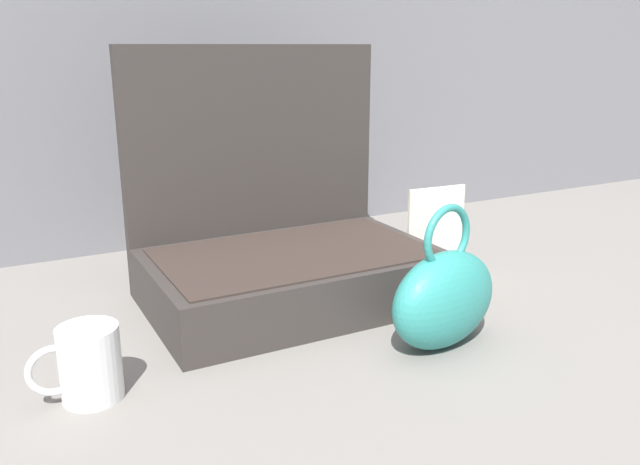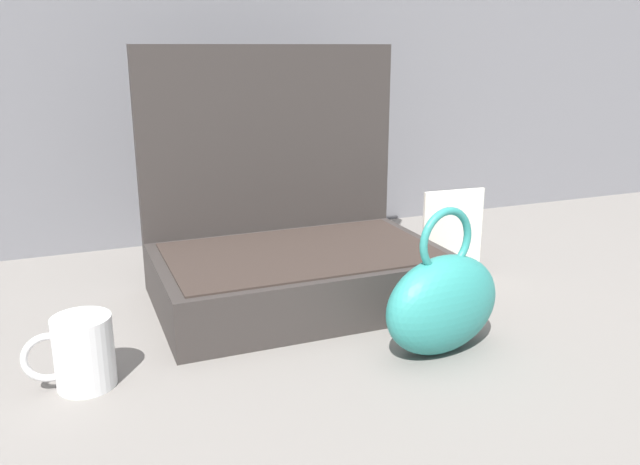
% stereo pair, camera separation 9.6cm
% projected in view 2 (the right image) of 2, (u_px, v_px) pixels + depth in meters
% --- Properties ---
extents(ground_plane, '(6.00, 6.00, 0.00)m').
position_uv_depth(ground_plane, '(306.00, 329.00, 1.02)').
color(ground_plane, slate).
extents(open_suitcase, '(0.48, 0.33, 0.43)m').
position_uv_depth(open_suitcase, '(292.00, 245.00, 1.14)').
color(open_suitcase, '#332D2B').
rests_on(open_suitcase, ground_plane).
extents(teal_pouch_handbag, '(0.21, 0.13, 0.22)m').
position_uv_depth(teal_pouch_handbag, '(443.00, 302.00, 0.93)').
color(teal_pouch_handbag, teal).
rests_on(teal_pouch_handbag, ground_plane).
extents(coffee_mug, '(0.11, 0.08, 0.10)m').
position_uv_depth(coffee_mug, '(82.00, 352.00, 0.84)').
color(coffee_mug, silver).
rests_on(coffee_mug, ground_plane).
extents(info_card_left, '(0.12, 0.01, 0.17)m').
position_uv_depth(info_card_left, '(452.00, 234.00, 1.23)').
color(info_card_left, silver).
rests_on(info_card_left, ground_plane).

